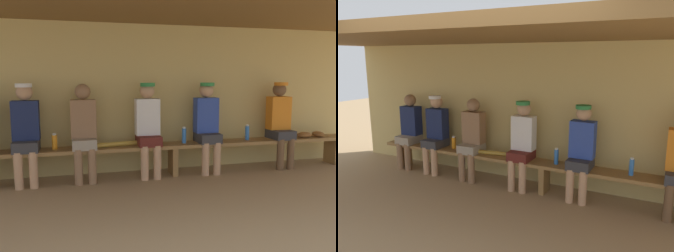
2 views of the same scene
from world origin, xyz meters
The scene contains 15 objects.
ground_plane centered at (0.00, 0.00, 0.00)m, with size 24.00×24.00×0.00m, color #9E7F59.
back_wall centered at (0.00, 2.00, 1.10)m, with size 8.00×0.20×2.20m, color tan.
dugout_roof centered at (0.00, 0.70, 2.26)m, with size 8.00×2.80×0.12m, color brown.
bench centered at (0.00, 1.55, 0.39)m, with size 6.00×0.36×0.46m.
player_in_blue centered at (-2.01, 1.55, 0.75)m, with size 0.34×0.42×1.34m.
player_middle centered at (-0.37, 1.55, 0.75)m, with size 0.34×0.42×1.34m.
player_shirtless_tan centered at (0.53, 1.55, 0.75)m, with size 0.34×0.42×1.34m.
player_rightmost centered at (1.76, 1.55, 0.75)m, with size 0.34×0.42×1.34m.
player_leftmost centered at (-1.27, 1.55, 0.73)m, with size 0.34×0.42×1.34m.
water_bottle_blue centered at (-1.66, 1.58, 0.56)m, with size 0.07×0.07×0.22m.
water_bottle_clear centered at (1.20, 1.57, 0.57)m, with size 0.06×0.06×0.24m.
water_bottle_orange centered at (0.17, 1.56, 0.57)m, with size 0.06×0.06×0.24m.
baseball_glove_tan centered at (2.45, 1.52, 0.51)m, with size 0.24×0.17×0.09m, color brown.
baseball_glove_dark_brown centered at (2.18, 1.51, 0.51)m, with size 0.24×0.17×0.09m, color brown.
baseball_bat centered at (-0.83, 1.55, 0.49)m, with size 0.07×0.07×0.75m, color #B28C33.
Camera 1 is at (-1.40, -3.38, 1.43)m, focal length 38.08 mm.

